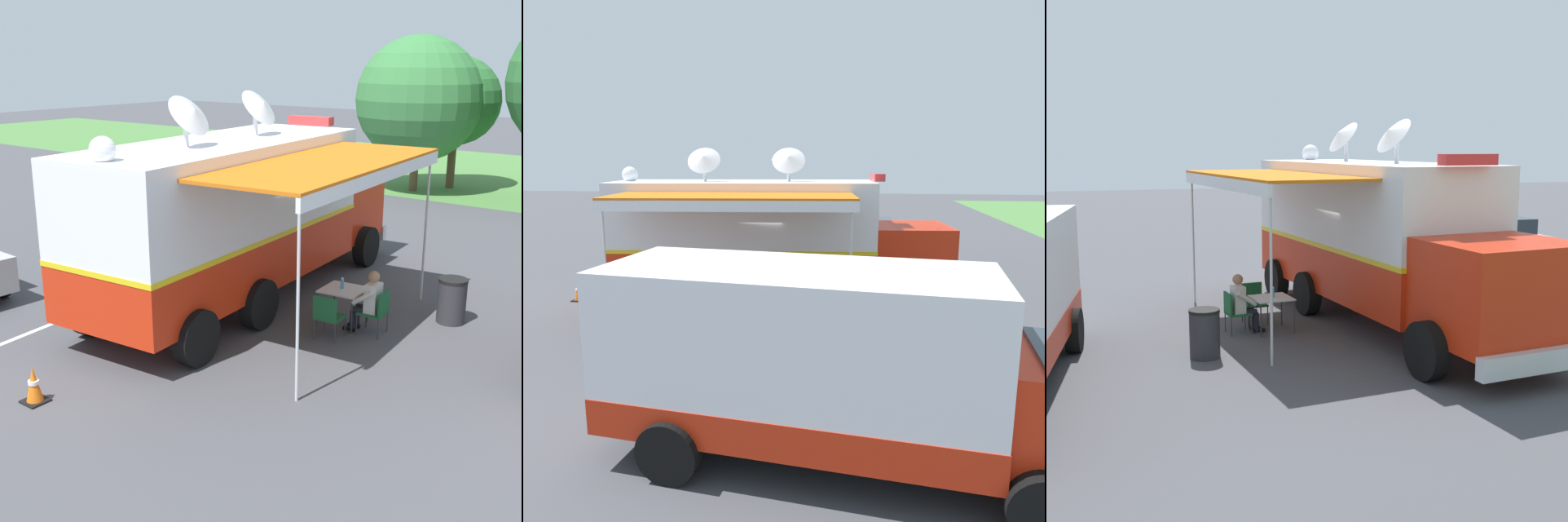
{
  "view_description": "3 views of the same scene",
  "coord_description": "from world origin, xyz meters",
  "views": [
    {
      "loc": [
        9.04,
        -10.35,
        5.13
      ],
      "look_at": [
        0.93,
        0.1,
        1.17
      ],
      "focal_mm": 47.55,
      "sensor_mm": 36.0,
      "label": 1
    },
    {
      "loc": [
        14.29,
        3.02,
        4.1
      ],
      "look_at": [
        0.46,
        1.2,
        1.36
      ],
      "focal_mm": 35.65,
      "sensor_mm": 36.0,
      "label": 2
    },
    {
      "loc": [
        6.22,
        14.46,
        3.84
      ],
      "look_at": [
        1.7,
        0.81,
        1.47
      ],
      "focal_mm": 47.68,
      "sensor_mm": 36.0,
      "label": 3
    }
  ],
  "objects": [
    {
      "name": "traffic_cone",
      "position": [
        0.42,
        -4.92,
        0.28
      ],
      "size": [
        0.36,
        0.36,
        0.58
      ],
      "color": "black",
      "rests_on": "ground"
    },
    {
      "name": "folding_chair_beside_table",
      "position": [
        2.66,
        -0.1,
        0.51
      ],
      "size": [
        0.52,
        0.52,
        0.87
      ],
      "color": "#19562D",
      "rests_on": "ground"
    },
    {
      "name": "car_far_corner",
      "position": [
        -5.6,
        -3.34,
        0.88
      ],
      "size": [
        4.28,
        2.18,
        1.76
      ],
      "color": "#B2B5BA",
      "rests_on": "ground"
    },
    {
      "name": "trash_bin",
      "position": [
        4.13,
        2.16,
        0.46
      ],
      "size": [
        0.57,
        0.57,
        0.91
      ],
      "color": "#2D2D33",
      "rests_on": "ground"
    },
    {
      "name": "seated_responder",
      "position": [
        3.08,
        0.68,
        0.65
      ],
      "size": [
        0.69,
        0.59,
        1.25
      ],
      "color": "silver",
      "rests_on": "ground"
    },
    {
      "name": "lot_stripe",
      "position": [
        -2.18,
        -1.73,
        0.0
      ],
      "size": [
        0.55,
        4.79,
        0.01
      ],
      "primitive_type": "cube",
      "rotation": [
        0.0,
        0.0,
        0.09
      ],
      "color": "silver",
      "rests_on": "ground"
    },
    {
      "name": "folding_chair_at_table",
      "position": [
        3.27,
        0.69,
        0.51
      ],
      "size": [
        0.52,
        0.52,
        0.87
      ],
      "color": "#19562D",
      "rests_on": "ground"
    },
    {
      "name": "folding_table",
      "position": [
        2.47,
        0.75,
        0.67
      ],
      "size": [
        0.87,
        0.87,
        0.73
      ],
      "color": "silver",
      "rests_on": "ground"
    },
    {
      "name": "ground_plane",
      "position": [
        0.0,
        0.0,
        0.0
      ],
      "size": [
        100.0,
        100.0,
        0.0
      ],
      "primitive_type": "plane",
      "color": "#47474C"
    },
    {
      "name": "command_truck",
      "position": [
        -0.03,
        0.75,
        1.95
      ],
      "size": [
        5.53,
        9.67,
        4.53
      ],
      "color": "red",
      "rests_on": "ground"
    },
    {
      "name": "water_bottle",
      "position": [
        2.44,
        0.76,
        0.83
      ],
      "size": [
        0.07,
        0.07,
        0.22
      ],
      "color": "#4C99D8",
      "rests_on": "folding_table"
    }
  ]
}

